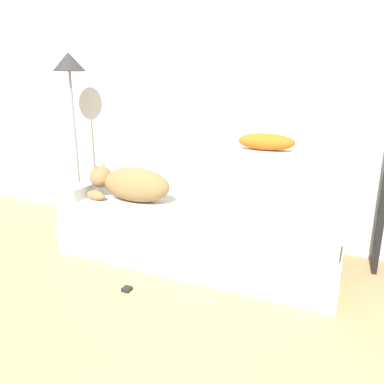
{
  "coord_description": "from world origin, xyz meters",
  "views": [
    {
      "loc": [
        0.94,
        -0.87,
        1.36
      ],
      "look_at": [
        -0.16,
        1.58,
        0.58
      ],
      "focal_mm": 35.0,
      "sensor_mm": 36.0,
      "label": 1
    }
  ],
  "objects_px": {
    "power_adapter": "(127,289)",
    "couch": "(197,233)",
    "laptop": "(201,210)",
    "dog": "(130,184)",
    "throw_pillow": "(266,142)",
    "floor_lamp": "(70,77)"
  },
  "relations": [
    {
      "from": "dog",
      "to": "power_adapter",
      "type": "bearing_deg",
      "value": -60.64
    },
    {
      "from": "floor_lamp",
      "to": "throw_pillow",
      "type": "bearing_deg",
      "value": 1.93
    },
    {
      "from": "laptop",
      "to": "power_adapter",
      "type": "distance_m",
      "value": 0.79
    },
    {
      "from": "dog",
      "to": "floor_lamp",
      "type": "bearing_deg",
      "value": 158.16
    },
    {
      "from": "laptop",
      "to": "couch",
      "type": "bearing_deg",
      "value": 125.2
    },
    {
      "from": "couch",
      "to": "dog",
      "type": "xyz_separation_m",
      "value": [
        -0.57,
        -0.06,
        0.36
      ]
    },
    {
      "from": "dog",
      "to": "laptop",
      "type": "distance_m",
      "value": 0.65
    },
    {
      "from": "dog",
      "to": "throw_pillow",
      "type": "xyz_separation_m",
      "value": [
        1.01,
        0.39,
        0.35
      ]
    },
    {
      "from": "dog",
      "to": "power_adapter",
      "type": "distance_m",
      "value": 0.89
    },
    {
      "from": "throw_pillow",
      "to": "power_adapter",
      "type": "relative_size",
      "value": 7.73
    },
    {
      "from": "couch",
      "to": "laptop",
      "type": "xyz_separation_m",
      "value": [
        0.06,
        -0.07,
        0.23
      ]
    },
    {
      "from": "throw_pillow",
      "to": "power_adapter",
      "type": "xyz_separation_m",
      "value": [
        -0.67,
        -1.0,
        -0.91
      ]
    },
    {
      "from": "floor_lamp",
      "to": "couch",
      "type": "bearing_deg",
      "value": -10.99
    },
    {
      "from": "dog",
      "to": "throw_pillow",
      "type": "distance_m",
      "value": 1.14
    },
    {
      "from": "couch",
      "to": "floor_lamp",
      "type": "distance_m",
      "value": 1.86
    },
    {
      "from": "couch",
      "to": "dog",
      "type": "height_order",
      "value": "dog"
    },
    {
      "from": "laptop",
      "to": "throw_pillow",
      "type": "height_order",
      "value": "throw_pillow"
    },
    {
      "from": "throw_pillow",
      "to": "floor_lamp",
      "type": "xyz_separation_m",
      "value": [
        -1.83,
        -0.06,
        0.49
      ]
    },
    {
      "from": "power_adapter",
      "to": "couch",
      "type": "bearing_deg",
      "value": 71.35
    },
    {
      "from": "dog",
      "to": "laptop",
      "type": "height_order",
      "value": "dog"
    },
    {
      "from": "couch",
      "to": "laptop",
      "type": "distance_m",
      "value": 0.25
    },
    {
      "from": "dog",
      "to": "laptop",
      "type": "bearing_deg",
      "value": -1.17
    }
  ]
}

